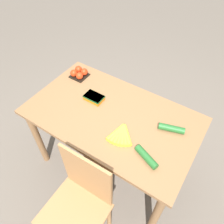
% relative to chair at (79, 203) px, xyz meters
% --- Properties ---
extents(ground_plane, '(12.00, 12.00, 0.00)m').
position_rel_chair_xyz_m(ground_plane, '(0.12, -0.61, -0.48)').
color(ground_plane, '#665B51').
extents(dining_table, '(1.34, 0.79, 0.78)m').
position_rel_chair_xyz_m(dining_table, '(0.12, -0.61, 0.18)').
color(dining_table, olive).
rests_on(dining_table, ground_plane).
extents(chair, '(0.43, 0.41, 0.93)m').
position_rel_chair_xyz_m(chair, '(0.00, 0.00, 0.00)').
color(chair, '#A87547').
rests_on(chair, ground_plane).
extents(banana_bunch, '(0.18, 0.19, 0.03)m').
position_rel_chair_xyz_m(banana_bunch, '(-0.04, -0.47, 0.31)').
color(banana_bunch, brown).
rests_on(banana_bunch, dining_table).
extents(tomato_pack, '(0.14, 0.14, 0.08)m').
position_rel_chair_xyz_m(tomato_pack, '(0.63, -0.83, 0.33)').
color(tomato_pack, black).
rests_on(tomato_pack, dining_table).
extents(carrot_bag, '(0.16, 0.10, 0.04)m').
position_rel_chair_xyz_m(carrot_bag, '(0.34, -0.66, 0.32)').
color(carrot_bag, orange).
rests_on(carrot_bag, dining_table).
extents(cucumber_near, '(0.19, 0.10, 0.05)m').
position_rel_chair_xyz_m(cucumber_near, '(-0.32, -0.71, 0.32)').
color(cucumber_near, '#236028').
rests_on(cucumber_near, dining_table).
extents(cucumber_far, '(0.19, 0.11, 0.05)m').
position_rel_chair_xyz_m(cucumber_far, '(-0.28, -0.41, 0.32)').
color(cucumber_far, '#236028').
rests_on(cucumber_far, dining_table).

